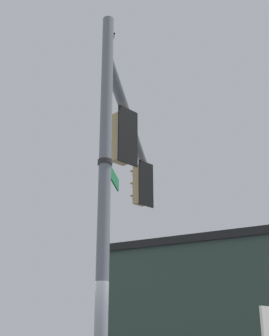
% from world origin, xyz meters
% --- Properties ---
extents(signal_pole, '(0.20, 0.20, 7.28)m').
position_xyz_m(signal_pole, '(0.00, 0.00, 3.64)').
color(signal_pole, slate).
rests_on(signal_pole, ground).
extents(mast_arm, '(4.70, 3.52, 0.21)m').
position_xyz_m(mast_arm, '(2.29, 1.68, 6.39)').
color(mast_arm, slate).
extents(traffic_light_nearest_pole, '(0.54, 0.49, 1.31)m').
position_xyz_m(traffic_light_nearest_pole, '(1.30, 0.98, 5.58)').
color(traffic_light_nearest_pole, black).
extents(traffic_light_mid_inner, '(0.54, 0.49, 1.31)m').
position_xyz_m(traffic_light_mid_inner, '(3.80, 2.80, 5.58)').
color(traffic_light_mid_inner, black).
extents(street_name_sign, '(1.12, 0.87, 0.22)m').
position_xyz_m(street_name_sign, '(0.34, 0.25, 4.42)').
color(street_name_sign, '#147238').
extents(bird_flying, '(0.19, 0.32, 0.10)m').
position_xyz_m(bird_flying, '(2.95, 3.15, 10.06)').
color(bird_flying, black).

